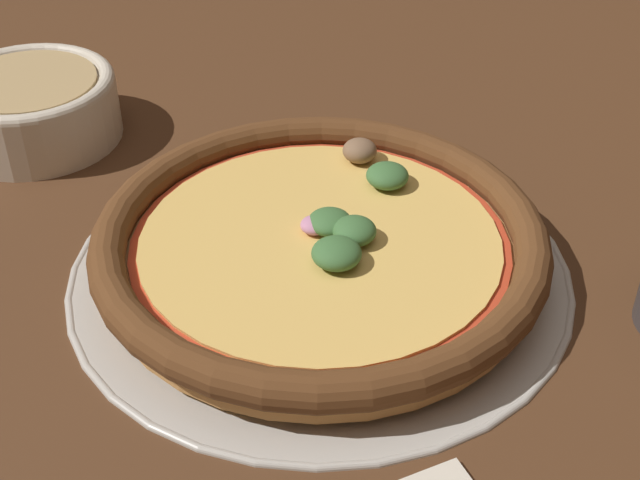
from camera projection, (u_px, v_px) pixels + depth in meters
The scene contains 4 objects.
ground_plane at pixel (320, 271), 0.58m from camera, with size 3.00×3.00×0.00m, color #4C2D19.
pizza_tray at pixel (320, 268), 0.58m from camera, with size 0.32×0.32×0.01m.
pizza at pixel (321, 243), 0.57m from camera, with size 0.29×0.29×0.04m.
bowl_near at pixel (31, 105), 0.70m from camera, with size 0.13×0.13×0.05m.
Camera 1 is at (0.42, -0.17, 0.36)m, focal length 50.00 mm.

